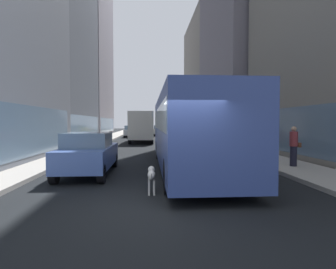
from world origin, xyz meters
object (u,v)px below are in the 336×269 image
car_yellow_taxi (136,129)px  car_silver_sedan (132,131)px  car_blue_hatchback (89,153)px  car_red_coupe (183,135)px  box_truck (142,126)px  car_grey_wagon (134,130)px  pedestrian_with_handbag (294,146)px  dalmatian_dog (151,175)px  car_white_van (160,130)px  transit_bus (188,128)px

car_yellow_taxi → car_silver_sedan: size_ratio=1.19×
car_blue_hatchback → car_red_coupe: bearing=70.7°
box_truck → car_grey_wagon: bearing=95.4°
car_grey_wagon → box_truck: size_ratio=0.54×
car_grey_wagon → pedestrian_with_handbag: pedestrian_with_handbag is taller
car_red_coupe → pedestrian_with_handbag: 15.73m
dalmatian_dog → pedestrian_with_handbag: size_ratio=0.57×
pedestrian_with_handbag → car_red_coupe: bearing=100.4°
dalmatian_dog → pedestrian_with_handbag: 7.08m
car_blue_hatchback → car_silver_sedan: size_ratio=1.10×
car_silver_sedan → dalmatian_dog: 31.12m
box_truck → car_white_van: bearing=80.6°
car_yellow_taxi → pedestrian_with_handbag: pedestrian_with_handbag is taller
car_yellow_taxi → car_grey_wagon: 6.33m
car_white_van → car_grey_wagon: 4.78m
car_white_van → pedestrian_with_handbag: size_ratio=2.49×
car_silver_sedan → pedestrian_with_handbag: bearing=-72.9°
car_grey_wagon → pedestrian_with_handbag: (8.45, -34.34, 0.19)m
car_blue_hatchback → car_white_van: (4.00, 32.25, 0.00)m
car_blue_hatchback → pedestrian_with_handbag: bearing=3.5°
box_truck → pedestrian_with_handbag: bearing=-68.4°
car_red_coupe → car_yellow_taxi: bearing=102.5°
box_truck → dalmatian_dog: bearing=-87.9°
box_truck → car_yellow_taxi: bearing=93.9°
car_silver_sedan → box_truck: 10.30m
car_white_van → car_red_coupe: bearing=-84.4°
car_yellow_taxi → pedestrian_with_handbag: bearing=-78.3°
transit_bus → pedestrian_with_handbag: 4.53m
car_grey_wagon → car_silver_sedan: bearing=-90.0°
car_blue_hatchback → transit_bus: bearing=13.5°
car_blue_hatchback → car_yellow_taxi: same height
car_blue_hatchback → dalmatian_dog: bearing=-52.5°
car_silver_sedan → car_blue_hatchback: bearing=-90.0°
car_red_coupe → box_truck: box_truck is taller
car_white_van → box_truck: (-2.40, -14.45, 0.84)m
car_red_coupe → car_white_van: (-1.60, 16.26, -0.00)m
car_blue_hatchback → pedestrian_with_handbag: (8.45, 0.52, 0.19)m
transit_bus → pedestrian_with_handbag: (4.45, -0.45, -0.76)m
car_blue_hatchback → car_white_van: same height
car_blue_hatchback → car_yellow_taxi: size_ratio=0.92×
car_white_van → car_silver_sedan: 5.88m
car_silver_sedan → dalmatian_dog: bearing=-85.6°
car_red_coupe → car_grey_wagon: 19.68m
car_white_van → box_truck: bearing=-99.4°
car_yellow_taxi → pedestrian_with_handbag: size_ratio=2.82×
transit_bus → car_blue_hatchback: bearing=-166.5°
car_red_coupe → dalmatian_dog: 19.36m
transit_bus → car_white_van: 31.30m
transit_bus → car_yellow_taxi: bearing=95.7°
transit_bus → box_truck: size_ratio=1.54×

